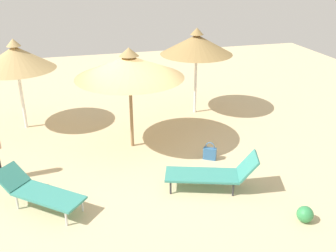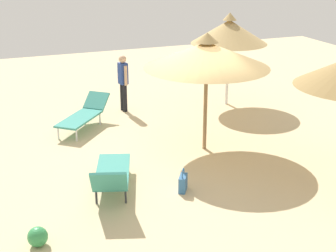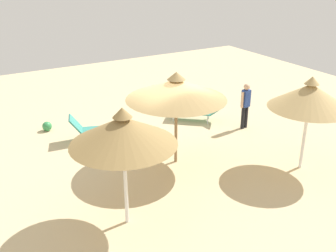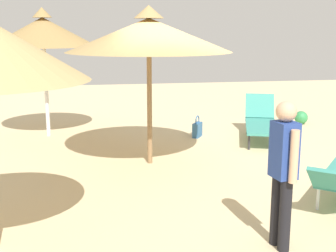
{
  "view_description": "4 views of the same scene",
  "coord_description": "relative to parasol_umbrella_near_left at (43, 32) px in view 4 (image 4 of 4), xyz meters",
  "views": [
    {
      "loc": [
        1.64,
        9.12,
        4.93
      ],
      "look_at": [
        -0.77,
        0.29,
        0.91
      ],
      "focal_mm": 41.61,
      "sensor_mm": 36.0,
      "label": 1
    },
    {
      "loc": [
        -9.99,
        4.2,
        4.67
      ],
      "look_at": [
        0.12,
        0.26,
        0.66
      ],
      "focal_mm": 53.37,
      "sensor_mm": 36.0,
      "label": 2
    },
    {
      "loc": [
        -5.61,
        -9.84,
        5.74
      ],
      "look_at": [
        -0.03,
        -0.27,
        1.04
      ],
      "focal_mm": 43.11,
      "sensor_mm": 36.0,
      "label": 3
    },
    {
      "loc": [
        7.84,
        -1.7,
        2.39
      ],
      "look_at": [
        -0.07,
        -0.29,
        0.66
      ],
      "focal_mm": 48.26,
      "sensor_mm": 36.0,
      "label": 4
    }
  ],
  "objects": [
    {
      "name": "lounge_chair_edge",
      "position": [
        1.13,
        4.65,
        -1.92
      ],
      "size": [
        2.16,
        1.28,
        0.88
      ],
      "color": "teal",
      "rests_on": "ground"
    },
    {
      "name": "beach_ball",
      "position": [
        -0.2,
        6.27,
        -2.16
      ],
      "size": [
        0.34,
        0.34,
        0.34
      ],
      "primitive_type": "sphere",
      "color": "#338C4C",
      "rests_on": "ground"
    },
    {
      "name": "handbag",
      "position": [
        0.71,
        3.31,
        -2.14
      ],
      "size": [
        0.36,
        0.29,
        0.49
      ],
      "color": "#336699",
      "rests_on": "ground"
    },
    {
      "name": "parasol_umbrella_near_left",
      "position": [
        0.0,
        0.0,
        0.0
      ],
      "size": [
        2.34,
        2.34,
        2.85
      ],
      "color": "white",
      "rests_on": "ground"
    },
    {
      "name": "person_standing_far_right",
      "position": [
        5.99,
        2.96,
        -1.38
      ],
      "size": [
        0.45,
        0.26,
        1.65
      ],
      "color": "black",
      "rests_on": "ground"
    },
    {
      "name": "ground",
      "position": [
        2.51,
        2.63,
        -2.37
      ],
      "size": [
        24.0,
        24.0,
        0.1
      ],
      "primitive_type": "cube",
      "color": "beige"
    },
    {
      "name": "parasol_umbrella_near_right",
      "position": [
        2.53,
        1.99,
        -0.04
      ],
      "size": [
        2.88,
        2.88,
        2.79
      ],
      "color": "olive",
      "rests_on": "ground"
    }
  ]
}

